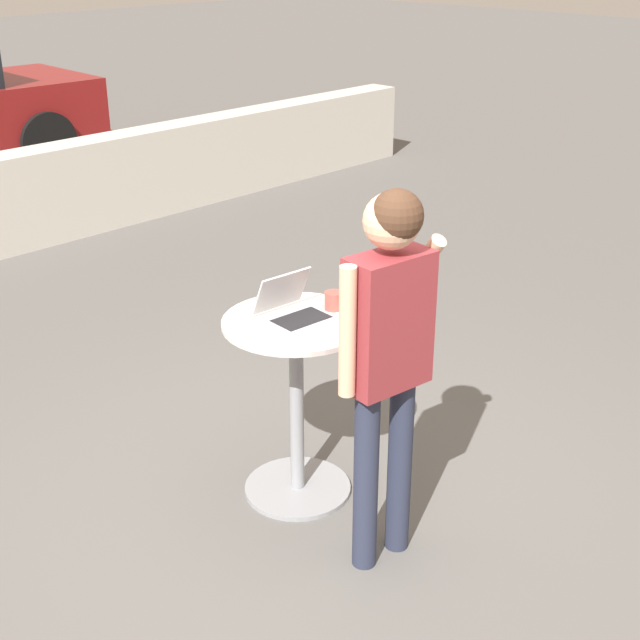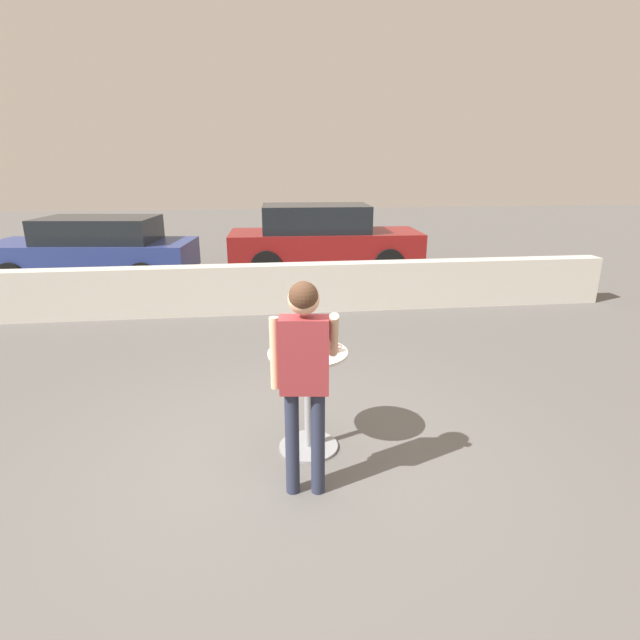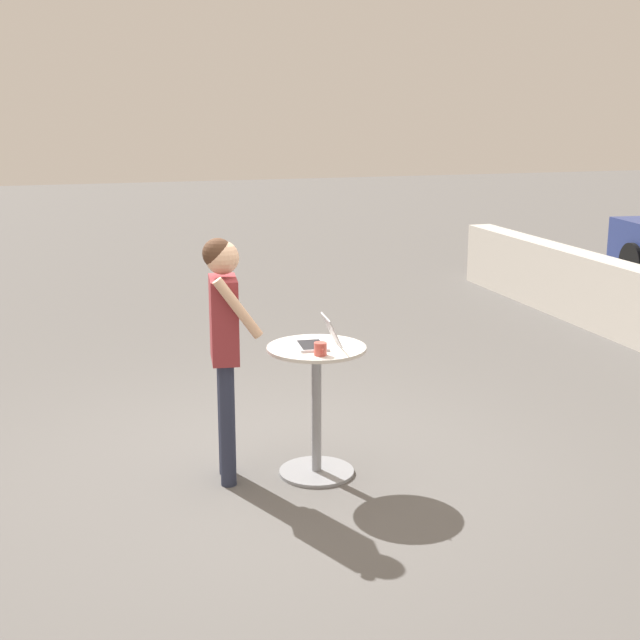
% 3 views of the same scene
% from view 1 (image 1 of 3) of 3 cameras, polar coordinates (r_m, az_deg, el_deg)
% --- Properties ---
extents(ground_plane, '(50.00, 50.00, 0.00)m').
position_cam_1_polar(ground_plane, '(4.38, -0.69, -13.44)').
color(ground_plane, '#5B5956').
extents(cafe_table, '(0.70, 0.70, 0.96)m').
position_cam_1_polar(cafe_table, '(4.37, -1.51, -4.61)').
color(cafe_table, gray).
rests_on(cafe_table, ground_plane).
extents(laptop, '(0.32, 0.32, 0.22)m').
position_cam_1_polar(laptop, '(4.19, -1.70, 0.72)').
color(laptop, '#B7BABF').
rests_on(laptop, cafe_table).
extents(coffee_mug, '(0.12, 0.09, 0.09)m').
position_cam_1_polar(coffee_mug, '(4.30, 0.87, 1.25)').
color(coffee_mug, '#C14C42').
rests_on(coffee_mug, cafe_table).
extents(standing_person, '(0.53, 0.36, 1.74)m').
position_cam_1_polar(standing_person, '(3.68, 4.35, -1.06)').
color(standing_person, '#282D42').
rests_on(standing_person, ground_plane).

